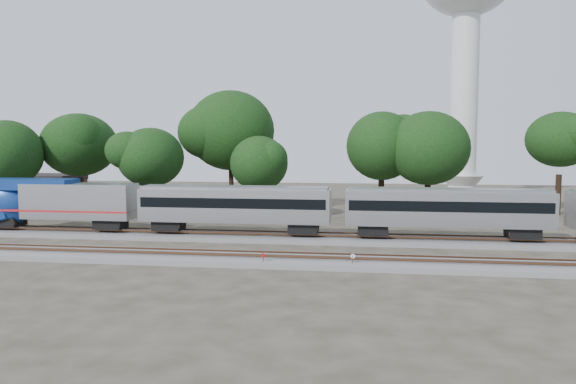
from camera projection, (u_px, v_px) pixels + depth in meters
name	position (u px, v px, depth m)	size (l,w,h in m)	color
ground	(261.00, 252.00, 47.47)	(160.00, 160.00, 0.00)	#383328
track_far	(272.00, 237.00, 53.36)	(160.00, 5.00, 0.73)	slate
track_near	(251.00, 259.00, 43.50)	(160.00, 5.00, 0.73)	slate
switch_stand_red	(263.00, 258.00, 41.67)	(0.32, 0.14, 1.03)	#512D19
switch_stand_white	(353.00, 259.00, 41.07)	(0.34, 0.11, 1.09)	#512D19
switch_lever	(313.00, 265.00, 41.51)	(0.50, 0.30, 0.30)	#512D19
water_tower	(467.00, 4.00, 84.34)	(14.59, 14.59, 40.38)	silver
brick_building	(46.00, 190.00, 80.86)	(9.90, 7.21, 4.60)	brown
tree_0	(7.00, 154.00, 64.73)	(8.03, 8.03, 11.32)	black
tree_1	(79.00, 145.00, 70.50)	(9.03, 9.03, 12.73)	black
tree_2	(151.00, 158.00, 65.83)	(7.57, 7.57, 10.67)	black
tree_3	(231.00, 131.00, 71.95)	(10.88, 10.88, 15.34)	black
tree_4	(259.00, 164.00, 65.58)	(6.86, 6.86, 9.67)	black
tree_5	(382.00, 146.00, 69.01)	(8.90, 8.90, 12.55)	black
tree_6	(428.00, 148.00, 66.06)	(8.65, 8.65, 12.19)	black
tree_7	(560.00, 140.00, 70.44)	(9.72, 9.72, 13.70)	black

